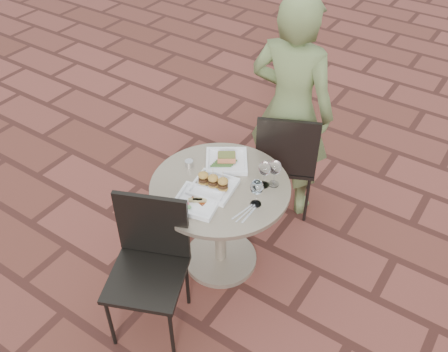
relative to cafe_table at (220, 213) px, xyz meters
The scene contains 13 objects.
ground 0.54m from the cafe_table, 27.33° to the right, with size 60.00×60.00×0.00m, color brown.
cafe_table is the anchor object (origin of this frame).
chair_far 0.72m from the cafe_table, 81.49° to the left, with size 0.58×0.58×0.93m.
chair_near 0.60m from the cafe_table, 100.48° to the right, with size 0.58×0.58×0.93m.
diner 0.91m from the cafe_table, 85.87° to the left, with size 0.63×0.42×1.74m, color #5E6F3D.
plate_salmon 0.35m from the cafe_table, 113.32° to the left, with size 0.38×0.38×0.08m.
plate_sliders 0.29m from the cafe_table, 106.41° to the right, with size 0.30×0.30×0.17m.
plate_tuna 0.34m from the cafe_table, 96.17° to the right, with size 0.31×0.31×0.03m.
wine_glass_right 0.47m from the cafe_table, ahead, with size 0.08×0.08×0.19m.
wine_glass_mid 0.47m from the cafe_table, 33.74° to the left, with size 0.08×0.08×0.19m.
wine_glass_far 0.51m from the cafe_table, 34.96° to the left, with size 0.08×0.08×0.19m.
steel_ramekin 0.39m from the cafe_table, behind, with size 0.06×0.06×0.04m, color silver.
cutlery_set 0.39m from the cafe_table, 25.54° to the right, with size 0.08×0.19×0.00m, color silver, non-canonical shape.
Camera 1 is at (1.12, -1.84, 2.83)m, focal length 40.00 mm.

